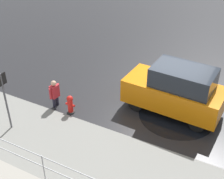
# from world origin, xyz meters

# --- Properties ---
(ground_plane) EXTENTS (60.00, 60.00, 0.00)m
(ground_plane) POSITION_xyz_m (0.00, 0.00, 0.00)
(ground_plane) COLOR black
(kerb_strip) EXTENTS (24.00, 3.20, 0.04)m
(kerb_strip) POSITION_xyz_m (0.00, 4.20, 0.02)
(kerb_strip) COLOR slate
(kerb_strip) RESTS_ON ground
(moving_hatchback) EXTENTS (3.98, 1.89, 2.06)m
(moving_hatchback) POSITION_xyz_m (-0.13, 0.29, 1.03)
(moving_hatchback) COLOR orange
(moving_hatchback) RESTS_ON ground
(fire_hydrant) EXTENTS (0.42, 0.31, 0.80)m
(fire_hydrant) POSITION_xyz_m (3.55, 2.35, 0.40)
(fire_hydrant) COLOR red
(fire_hydrant) RESTS_ON ground
(pedestrian) EXTENTS (0.28, 0.57, 1.22)m
(pedestrian) POSITION_xyz_m (4.37, 2.25, 0.68)
(pedestrian) COLOR #B2262D
(pedestrian) RESTS_ON ground
(sign_post) EXTENTS (0.07, 0.44, 2.40)m
(sign_post) POSITION_xyz_m (4.99, 4.24, 1.58)
(sign_post) COLOR #4C4C51
(sign_post) RESTS_ON ground
(puddle_patch) EXTENTS (3.06, 3.06, 0.01)m
(puddle_patch) POSITION_xyz_m (-0.35, 0.51, 0.00)
(puddle_patch) COLOR black
(puddle_patch) RESTS_ON ground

